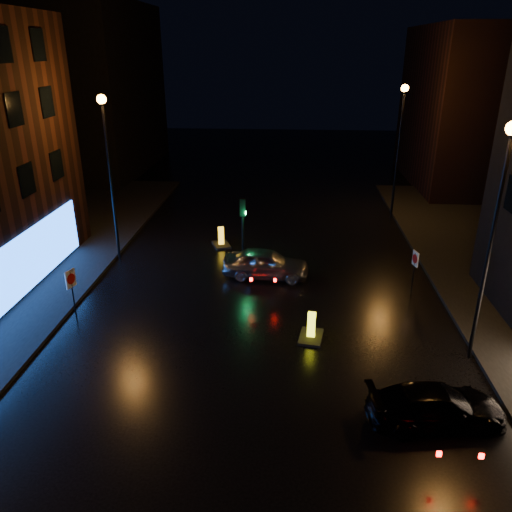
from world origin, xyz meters
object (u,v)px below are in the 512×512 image
(traffic_signal, at_px, (243,254))
(dark_sedan, at_px, (436,406))
(bollard_far, at_px, (221,242))
(road_sign_right, at_px, (415,262))
(bollard_near, at_px, (311,333))
(road_sign_left, at_px, (71,283))
(silver_hatchback, at_px, (266,263))

(traffic_signal, xyz_separation_m, dark_sedan, (6.86, -11.58, 0.09))
(traffic_signal, relative_size, bollard_far, 2.31)
(bollard_far, xyz_separation_m, road_sign_right, (9.45, -5.34, 1.33))
(bollard_near, bearing_deg, road_sign_right, 50.46)
(bollard_far, xyz_separation_m, road_sign_left, (-4.80, -8.75, 1.46))
(dark_sedan, relative_size, road_sign_right, 1.95)
(bollard_near, bearing_deg, bollard_far, 126.04)
(bollard_near, relative_size, road_sign_left, 0.62)
(dark_sedan, bearing_deg, bollard_far, 23.15)
(bollard_far, bearing_deg, silver_hatchback, -76.62)
(bollard_near, bearing_deg, traffic_signal, 124.04)
(silver_hatchback, xyz_separation_m, road_sign_left, (-7.55, -4.80, 0.99))
(traffic_signal, distance_m, silver_hatchback, 2.10)
(silver_hatchback, bearing_deg, bollard_far, 38.97)
(silver_hatchback, height_order, road_sign_left, road_sign_left)
(silver_hatchback, bearing_deg, road_sign_right, -97.53)
(bollard_near, relative_size, road_sign_right, 0.67)
(silver_hatchback, relative_size, bollard_near, 2.95)
(silver_hatchback, height_order, dark_sedan, silver_hatchback)
(traffic_signal, xyz_separation_m, bollard_near, (3.31, -7.14, -0.26))
(bollard_far, relative_size, road_sign_right, 0.71)
(traffic_signal, bearing_deg, road_sign_right, -20.90)
(bollard_near, bearing_deg, road_sign_left, -174.91)
(silver_hatchback, xyz_separation_m, dark_sedan, (5.58, -9.92, -0.11))
(dark_sedan, xyz_separation_m, road_sign_left, (-13.13, 5.12, 1.11))
(silver_hatchback, distance_m, bollard_near, 5.87)
(silver_hatchback, xyz_separation_m, bollard_far, (-2.74, 3.95, -0.46))
(bollard_far, distance_m, road_sign_left, 10.09)
(traffic_signal, xyz_separation_m, road_sign_right, (7.97, -3.04, 1.07))
(silver_hatchback, height_order, road_sign_right, road_sign_right)
(bollard_near, xyz_separation_m, bollard_far, (-4.78, 9.44, -0.00))
(silver_hatchback, relative_size, road_sign_left, 1.83)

